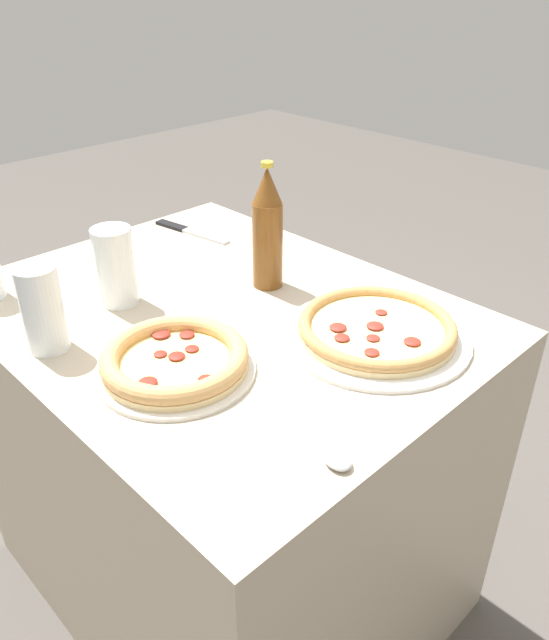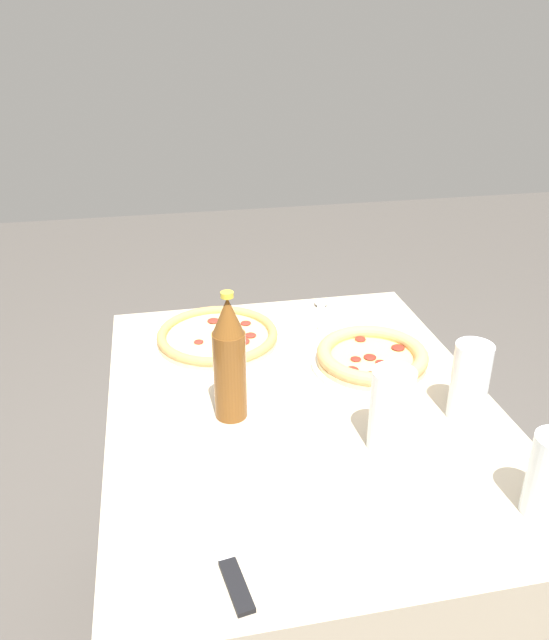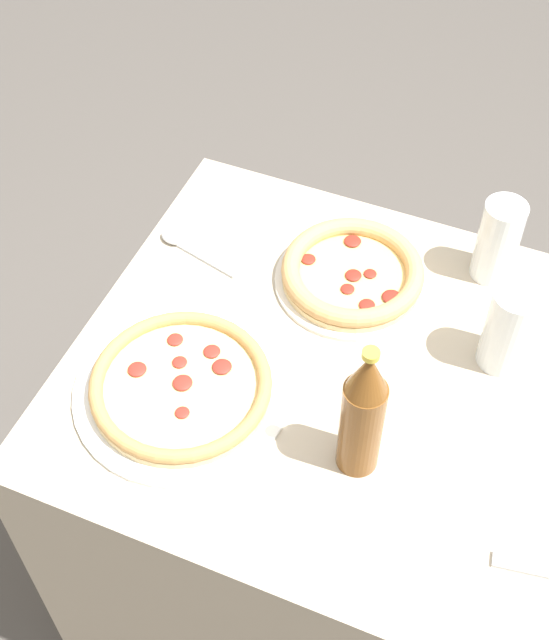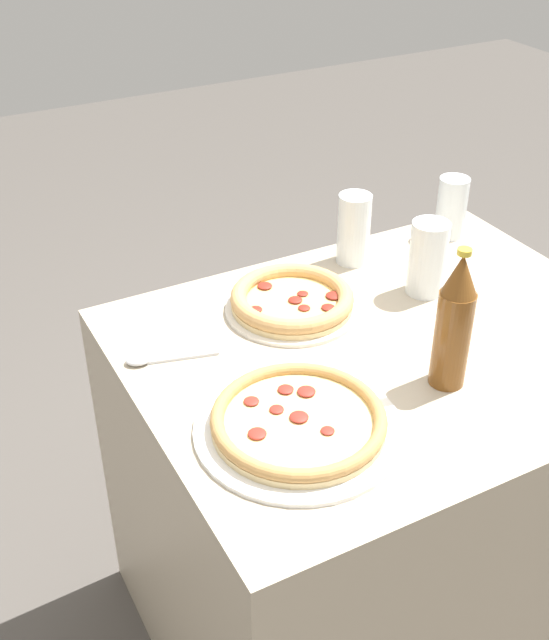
# 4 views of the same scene
# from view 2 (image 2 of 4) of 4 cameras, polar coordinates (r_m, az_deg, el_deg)

# --- Properties ---
(table) EXTENTS (0.98, 0.76, 0.78)m
(table) POSITION_cam_2_polar(r_m,az_deg,el_deg) (1.51, 2.27, -19.97)
(table) COLOR #B7A88E
(table) RESTS_ON ground_plane
(pizza_margherita) EXTENTS (0.34, 0.34, 0.04)m
(pizza_margherita) POSITION_cam_2_polar(r_m,az_deg,el_deg) (1.47, -5.21, -1.61)
(pizza_margherita) COLOR white
(pizza_margherita) RESTS_ON table
(pizza_salami) EXTENTS (0.27, 0.27, 0.05)m
(pizza_salami) POSITION_cam_2_polar(r_m,az_deg,el_deg) (1.39, 8.90, -3.42)
(pizza_salami) COLOR silver
(pizza_salami) RESTS_ON table
(glass_cola) EXTENTS (0.07, 0.07, 0.16)m
(glass_cola) POSITION_cam_2_polar(r_m,az_deg,el_deg) (1.24, 17.36, -5.68)
(glass_cola) COLOR white
(glass_cola) RESTS_ON table
(glass_iced_tea) EXTENTS (0.08, 0.08, 0.16)m
(glass_iced_tea) POSITION_cam_2_polar(r_m,az_deg,el_deg) (1.12, 10.58, -8.34)
(glass_iced_tea) COLOR white
(glass_iced_tea) RESTS_ON table
(beer_bottle) EXTENTS (0.06, 0.06, 0.26)m
(beer_bottle) POSITION_cam_2_polar(r_m,az_deg,el_deg) (1.16, -4.14, -3.64)
(beer_bottle) COLOR brown
(beer_bottle) RESTS_ON table
(knife) EXTENTS (0.23, 0.06, 0.01)m
(knife) POSITION_cam_2_polar(r_m,az_deg,el_deg) (0.96, -4.59, -20.64)
(knife) COLOR black
(knife) RESTS_ON table
(spoon) EXTENTS (0.17, 0.07, 0.02)m
(spoon) POSITION_cam_2_polar(r_m,az_deg,el_deg) (1.64, 4.29, 1.11)
(spoon) COLOR silver
(spoon) RESTS_ON table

